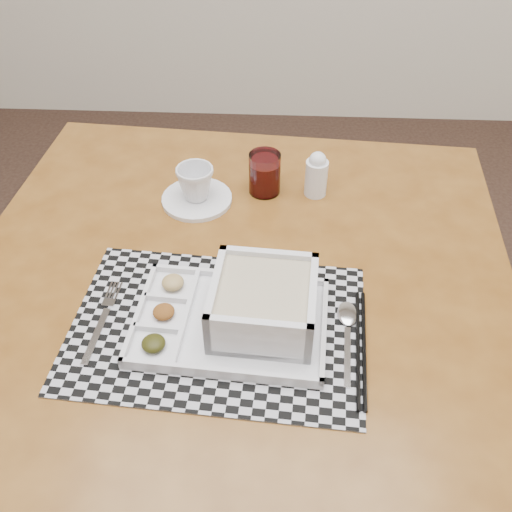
{
  "coord_description": "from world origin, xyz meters",
  "views": [
    {
      "loc": [
        0.3,
        -0.23,
        1.51
      ],
      "look_at": [
        0.26,
        0.49,
        0.84
      ],
      "focal_mm": 40.0,
      "sensor_mm": 36.0,
      "label": 1
    }
  ],
  "objects_px": {
    "cup": "(196,183)",
    "juice_glass": "(265,175)",
    "dining_table": "(236,308)",
    "serving_tray": "(252,310)",
    "creamer_bottle": "(316,174)"
  },
  "relations": [
    {
      "from": "juice_glass",
      "to": "creamer_bottle",
      "type": "xyz_separation_m",
      "value": [
        0.11,
        -0.0,
        0.01
      ]
    },
    {
      "from": "juice_glass",
      "to": "serving_tray",
      "type": "bearing_deg",
      "value": -90.89
    },
    {
      "from": "serving_tray",
      "to": "juice_glass",
      "type": "bearing_deg",
      "value": 89.11
    },
    {
      "from": "serving_tray",
      "to": "creamer_bottle",
      "type": "height_order",
      "value": "creamer_bottle"
    },
    {
      "from": "dining_table",
      "to": "creamer_bottle",
      "type": "bearing_deg",
      "value": 60.41
    },
    {
      "from": "dining_table",
      "to": "serving_tray",
      "type": "distance_m",
      "value": 0.16
    },
    {
      "from": "juice_glass",
      "to": "cup",
      "type": "bearing_deg",
      "value": -163.24
    },
    {
      "from": "dining_table",
      "to": "creamer_bottle",
      "type": "height_order",
      "value": "creamer_bottle"
    },
    {
      "from": "dining_table",
      "to": "juice_glass",
      "type": "height_order",
      "value": "juice_glass"
    },
    {
      "from": "creamer_bottle",
      "to": "dining_table",
      "type": "bearing_deg",
      "value": -119.59
    },
    {
      "from": "dining_table",
      "to": "creamer_bottle",
      "type": "relative_size",
      "value": 10.59
    },
    {
      "from": "cup",
      "to": "creamer_bottle",
      "type": "xyz_separation_m",
      "value": [
        0.25,
        0.04,
        0.0
      ]
    },
    {
      "from": "cup",
      "to": "juice_glass",
      "type": "height_order",
      "value": "juice_glass"
    },
    {
      "from": "cup",
      "to": "juice_glass",
      "type": "xyz_separation_m",
      "value": [
        0.14,
        0.04,
        -0.0
      ]
    },
    {
      "from": "cup",
      "to": "juice_glass",
      "type": "bearing_deg",
      "value": 41.75
    }
  ]
}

